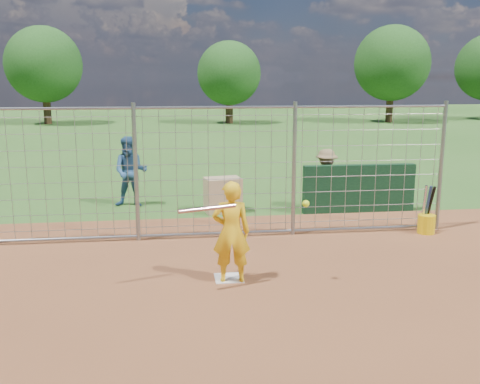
{
  "coord_description": "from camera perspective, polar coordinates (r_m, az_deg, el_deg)",
  "views": [
    {
      "loc": [
        -0.8,
        -7.94,
        3.05
      ],
      "look_at": [
        0.3,
        0.8,
        1.15
      ],
      "focal_mm": 40.0,
      "sensor_mm": 36.0,
      "label": 1
    }
  ],
  "objects": [
    {
      "name": "infield_dirt",
      "position": [
        5.86,
        1.83,
        -19.15
      ],
      "size": [
        18.0,
        18.0,
        0.0
      ],
      "primitive_type": "plane",
      "color": "brown",
      "rests_on": "ground"
    },
    {
      "name": "bucket_with_bats",
      "position": [
        11.25,
        19.26,
        -2.97
      ],
      "size": [
        0.34,
        0.37,
        0.98
      ],
      "color": "yellow",
      "rests_on": "ground"
    },
    {
      "name": "dugout_wall",
      "position": [
        12.53,
        12.56,
        0.37
      ],
      "size": [
        2.6,
        0.2,
        1.1
      ],
      "primitive_type": "cube",
      "color": "#11381E",
      "rests_on": "ground"
    },
    {
      "name": "ground",
      "position": [
        8.54,
        -1.34,
        -8.75
      ],
      "size": [
        100.0,
        100.0,
        0.0
      ],
      "primitive_type": "plane",
      "color": "#2D591E",
      "rests_on": "ground"
    },
    {
      "name": "backstop_fence",
      "position": [
        10.13,
        -2.53,
        1.98
      ],
      "size": [
        9.08,
        0.08,
        2.6
      ],
      "color": "gray",
      "rests_on": "ground"
    },
    {
      "name": "equipment_in_play",
      "position": [
        7.56,
        -0.87,
        -1.64
      ],
      "size": [
        1.9,
        0.33,
        0.1
      ],
      "color": "silver",
      "rests_on": "ground"
    },
    {
      "name": "equipment_bin",
      "position": [
        12.25,
        -1.84,
        -0.33
      ],
      "size": [
        0.88,
        0.68,
        0.8
      ],
      "primitive_type": "cube",
      "rotation": [
        0.0,
        0.0,
        0.17
      ],
      "color": "tan",
      "rests_on": "ground"
    },
    {
      "name": "batter",
      "position": [
        7.99,
        -0.95,
        -4.32
      ],
      "size": [
        0.6,
        0.42,
        1.56
      ],
      "primitive_type": "imported",
      "rotation": [
        0.0,
        0.0,
        3.06
      ],
      "color": "yellow",
      "rests_on": "ground"
    },
    {
      "name": "bystander_c",
      "position": [
        12.64,
        9.15,
        1.35
      ],
      "size": [
        1.04,
        0.81,
        1.42
      ],
      "primitive_type": "imported",
      "rotation": [
        0.0,
        0.0,
        3.48
      ],
      "color": "olive",
      "rests_on": "ground"
    },
    {
      "name": "tree_line",
      "position": [
        36.29,
        -0.99,
        13.21
      ],
      "size": [
        44.66,
        6.72,
        6.48
      ],
      "color": "#3F2B19",
      "rests_on": "ground"
    },
    {
      "name": "home_plate",
      "position": [
        8.35,
        -1.2,
        -9.17
      ],
      "size": [
        0.43,
        0.43,
        0.02
      ],
      "primitive_type": "cube",
      "color": "silver",
      "rests_on": "ground"
    },
    {
      "name": "bystander_a",
      "position": [
        12.99,
        -11.59,
        2.13
      ],
      "size": [
        0.89,
        0.73,
        1.68
      ],
      "primitive_type": "imported",
      "rotation": [
        0.0,
        0.0,
        -0.12
      ],
      "color": "#284E79",
      "rests_on": "ground"
    }
  ]
}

